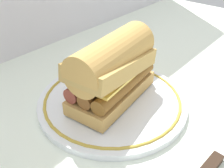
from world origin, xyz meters
TOP-DOWN VIEW (x-y plane):
  - ground_plane at (0.00, 0.00)m, footprint 1.50×1.50m
  - plate at (-0.01, 0.00)m, footprint 0.29×0.29m
  - sausage_sandwich at (-0.01, 0.00)m, footprint 0.19×0.11m
  - butter_knife at (-0.01, -0.21)m, footprint 0.15×0.03m

SIDE VIEW (x-z plane):
  - ground_plane at x=0.00m, z-range 0.00..0.00m
  - butter_knife at x=-0.01m, z-range 0.00..0.01m
  - plate at x=-0.01m, z-range 0.00..0.02m
  - sausage_sandwich at x=-0.01m, z-range 0.02..0.14m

